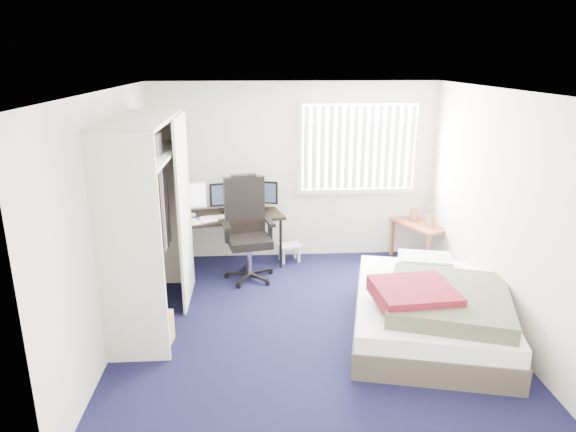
# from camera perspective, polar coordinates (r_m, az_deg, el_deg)

# --- Properties ---
(ground) EXTENTS (4.20, 4.20, 0.00)m
(ground) POSITION_cam_1_polar(r_m,az_deg,el_deg) (5.76, 2.27, -11.90)
(ground) COLOR black
(ground) RESTS_ON ground
(room_shell) EXTENTS (4.20, 4.20, 4.20)m
(room_shell) POSITION_cam_1_polar(r_m,az_deg,el_deg) (5.20, 2.46, 2.81)
(room_shell) COLOR silver
(room_shell) RESTS_ON ground
(window_assembly) EXTENTS (1.72, 0.09, 1.32)m
(window_assembly) POSITION_cam_1_polar(r_m,az_deg,el_deg) (7.29, 7.88, 7.57)
(window_assembly) COLOR white
(window_assembly) RESTS_ON ground
(closet) EXTENTS (0.64, 1.84, 2.22)m
(closet) POSITION_cam_1_polar(r_m,az_deg,el_deg) (5.58, -15.19, 1.55)
(closet) COLOR beige
(closet) RESTS_ON ground
(desk) EXTENTS (1.63, 1.05, 1.20)m
(desk) POSITION_cam_1_polar(r_m,az_deg,el_deg) (7.07, -6.94, 0.42)
(desk) COLOR black
(desk) RESTS_ON ground
(office_chair) EXTENTS (0.76, 0.76, 1.35)m
(office_chair) POSITION_cam_1_polar(r_m,az_deg,el_deg) (6.75, -4.51, -2.59)
(office_chair) COLOR black
(office_chair) RESTS_ON ground
(footstool) EXTENTS (0.37, 0.32, 0.26)m
(footstool) POSITION_cam_1_polar(r_m,az_deg,el_deg) (7.33, 0.16, -3.59)
(footstool) COLOR white
(footstool) RESTS_ON ground
(nightstand) EXTENTS (0.72, 0.92, 0.74)m
(nightstand) POSITION_cam_1_polar(r_m,az_deg,el_deg) (7.48, 14.40, -1.29)
(nightstand) COLOR brown
(nightstand) RESTS_ON ground
(bed) EXTENTS (1.95, 2.32, 0.67)m
(bed) POSITION_cam_1_polar(r_m,az_deg,el_deg) (5.65, 15.56, -9.95)
(bed) COLOR #433A30
(bed) RESTS_ON ground
(pine_box) EXTENTS (0.46, 0.36, 0.32)m
(pine_box) POSITION_cam_1_polar(r_m,az_deg,el_deg) (5.49, -15.16, -12.18)
(pine_box) COLOR tan
(pine_box) RESTS_ON ground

